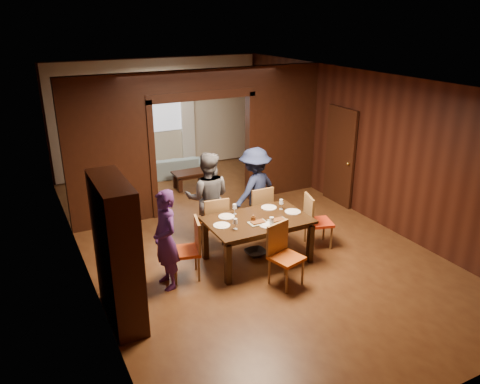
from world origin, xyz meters
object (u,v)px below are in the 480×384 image
person_grey (208,198)px  chair_left (185,249)px  dining_table (257,240)px  chair_far_r (257,210)px  chair_near (287,256)px  chair_far_l (214,221)px  person_navy (255,190)px  coffee_table (190,180)px  sofa (170,167)px  chair_right (319,221)px  person_purple (166,240)px  hutch (117,252)px

person_grey → chair_left: (-0.82, -0.98, -0.36)m
dining_table → chair_left: 1.27m
chair_left → chair_far_r: (1.75, 0.85, 0.00)m
dining_table → chair_near: 0.86m
chair_far_l → chair_far_r: 0.94m
person_grey → person_navy: 0.97m
chair_left → chair_far_l: (0.82, 0.75, 0.00)m
dining_table → chair_left: chair_left is taller
person_grey → coffee_table: 2.93m
sofa → chair_right: chair_right is taller
chair_right → chair_far_l: same height
person_grey → sofa: bearing=-73.8°
dining_table → chair_left: (-1.26, 0.04, 0.10)m
person_navy → chair_far_r: bearing=55.9°
person_purple → hutch: hutch is taller
chair_far_l → chair_far_r: same height
sofa → chair_near: (-0.12, -5.67, 0.23)m
person_purple → chair_near: (1.63, -0.79, -0.29)m
chair_left → hutch: bearing=-49.4°
person_navy → dining_table: 1.26m
person_grey → chair_left: size_ratio=1.74×
person_navy → hutch: bearing=7.6°
sofa → coffee_table: bearing=103.8°
chair_right → chair_near: (-1.20, -0.83, 0.00)m
chair_left → coffee_table: bearing=171.3°
chair_far_l → hutch: hutch is taller
person_purple → chair_far_l: 1.47m
coffee_table → hutch: 5.16m
person_purple → person_grey: bearing=129.0°
chair_near → dining_table: bearing=76.6°
coffee_table → chair_right: size_ratio=0.82×
sofa → dining_table: bearing=94.4°
dining_table → chair_far_r: size_ratio=1.73×
person_navy → chair_left: (-1.79, -1.02, -0.33)m
chair_far_l → chair_near: (0.47, -1.65, 0.00)m
person_navy → sofa: size_ratio=0.95×
chair_left → chair_far_r: size_ratio=1.00×
person_navy → hutch: size_ratio=0.82×
coffee_table → chair_left: size_ratio=0.82×
sofa → chair_far_r: 3.94m
person_navy → sofa: person_navy is taller
person_grey → person_purple: bearing=68.3°
person_navy → chair_far_r: 0.37m
person_navy → dining_table: (-0.53, -1.06, -0.44)m
chair_left → chair_right: same height
person_navy → dining_table: bearing=42.6°
person_grey → chair_left: 1.33m
person_purple → sofa: person_purple is taller
sofa → chair_left: 4.98m
dining_table → chair_near: (0.02, -0.86, 0.10)m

